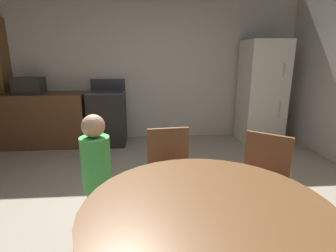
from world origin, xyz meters
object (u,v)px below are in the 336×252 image
oven_range (108,117)px  dining_table (207,233)px  chair_northeast (262,180)px  microwave (29,85)px  chair_north (170,171)px  person_child (97,180)px  refrigerator (262,92)px

oven_range → dining_table: (0.98, -3.33, 0.14)m
chair_northeast → dining_table: bearing=0.0°
microwave → dining_table: size_ratio=0.34×
oven_range → chair_north: size_ratio=1.26×
dining_table → chair_north: size_ratio=1.48×
microwave → oven_range: bearing=0.2°
dining_table → person_child: 1.00m
microwave → chair_north: (2.12, -2.33, -0.53)m
oven_range → microwave: bearing=-179.8°
dining_table → person_child: (-0.69, 0.72, -0.03)m
oven_range → microwave: (-1.24, -0.00, 0.56)m
chair_north → chair_northeast: bearing=67.2°
chair_north → person_child: size_ratio=0.80×
microwave → person_child: (1.53, -2.61, -0.45)m
refrigerator → dining_table: size_ratio=1.36×
dining_table → chair_north: bearing=95.7°
chair_northeast → chair_north: same height
oven_range → person_child: size_ratio=1.01×
refrigerator → dining_table: (-1.71, -3.28, -0.27)m
dining_table → chair_northeast: 1.00m
refrigerator → dining_table: refrigerator is taller
dining_table → chair_north: 1.00m
refrigerator → chair_northeast: (-1.07, -2.51, -0.38)m
microwave → chair_northeast: 3.88m
oven_range → chair_northeast: bearing=-57.7°
refrigerator → microwave: 3.94m
refrigerator → person_child: refrigerator is taller
microwave → dining_table: bearing=-56.3°
microwave → chair_northeast: bearing=-41.8°
person_child → dining_table: bearing=0.0°
dining_table → chair_north: (-0.10, 0.99, -0.11)m
refrigerator → person_child: (-2.40, -2.56, -0.30)m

